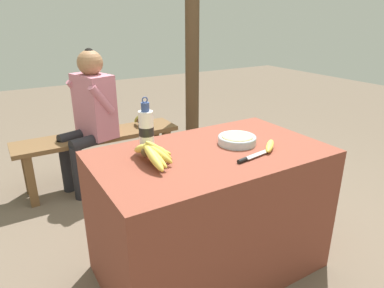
% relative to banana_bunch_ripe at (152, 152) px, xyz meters
% --- Properties ---
extents(ground_plane, '(12.00, 12.00, 0.00)m').
position_rel_banana_bunch_ripe_xyz_m(ground_plane, '(0.32, -0.02, -0.78)').
color(ground_plane, brown).
extents(market_counter, '(1.19, 0.70, 0.72)m').
position_rel_banana_bunch_ripe_xyz_m(market_counter, '(0.32, -0.02, -0.42)').
color(market_counter, brown).
rests_on(market_counter, ground_plane).
extents(banana_bunch_ripe, '(0.16, 0.31, 0.13)m').
position_rel_banana_bunch_ripe_xyz_m(banana_bunch_ripe, '(0.00, 0.00, 0.00)').
color(banana_bunch_ripe, '#4C381E').
rests_on(banana_bunch_ripe, market_counter).
extents(serving_bowl, '(0.20, 0.20, 0.05)m').
position_rel_banana_bunch_ripe_xyz_m(serving_bowl, '(0.49, -0.00, -0.03)').
color(serving_bowl, silver).
rests_on(serving_bowl, market_counter).
extents(water_bottle, '(0.08, 0.08, 0.28)m').
position_rel_banana_bunch_ripe_xyz_m(water_bottle, '(0.05, 0.16, 0.05)').
color(water_bottle, white).
rests_on(water_bottle, market_counter).
extents(loose_banana_front, '(0.15, 0.14, 0.04)m').
position_rel_banana_bunch_ripe_xyz_m(loose_banana_front, '(0.59, -0.15, -0.04)').
color(loose_banana_front, '#E0C64C').
rests_on(loose_banana_front, market_counter).
extents(knife, '(0.23, 0.06, 0.02)m').
position_rel_banana_bunch_ripe_xyz_m(knife, '(0.42, -0.20, -0.05)').
color(knife, '#BCBCC1').
rests_on(knife, market_counter).
extents(wooden_bench, '(1.34, 0.32, 0.44)m').
position_rel_banana_bunch_ripe_xyz_m(wooden_bench, '(0.12, 1.35, -0.42)').
color(wooden_bench, brown).
rests_on(wooden_bench, ground_plane).
extents(seated_vendor, '(0.46, 0.43, 1.14)m').
position_rel_banana_bunch_ripe_xyz_m(seated_vendor, '(0.06, 1.30, -0.12)').
color(seated_vendor, '#232328').
rests_on(seated_vendor, ground_plane).
extents(banana_bunch_green, '(0.16, 0.24, 0.12)m').
position_rel_banana_bunch_ripe_xyz_m(banana_bunch_green, '(0.52, 1.35, -0.28)').
color(banana_bunch_green, '#4C381E').
rests_on(banana_bunch_green, wooden_bench).
extents(support_post_far, '(0.13, 0.13, 2.62)m').
position_rel_banana_bunch_ripe_xyz_m(support_post_far, '(1.13, 1.53, 0.53)').
color(support_post_far, '#4C3823').
rests_on(support_post_far, ground_plane).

